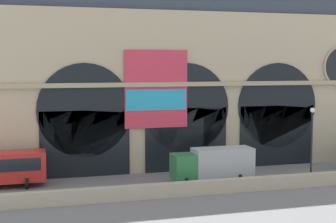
% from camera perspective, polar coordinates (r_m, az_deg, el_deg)
% --- Properties ---
extents(ground_plane, '(200.00, 200.00, 0.00)m').
position_cam_1_polar(ground_plane, '(46.65, 3.98, -7.94)').
color(ground_plane, slate).
extents(quay_parapet_wall, '(90.00, 0.70, 1.16)m').
position_cam_1_polar(quay_parapet_wall, '(42.55, 6.01, -8.46)').
color(quay_parapet_wall, '#B2A891').
rests_on(quay_parapet_wall, ground).
extents(station_building, '(42.54, 6.09, 19.88)m').
position_cam_1_polar(station_building, '(52.84, 1.17, 4.25)').
color(station_building, '#BCAD8C').
rests_on(station_building, ground).
extents(box_truck_center, '(7.50, 2.91, 3.12)m').
position_cam_1_polar(box_truck_center, '(46.10, 5.18, -5.94)').
color(box_truck_center, '#2D7A42').
rests_on(box_truck_center, ground).
extents(street_lamp_quayside, '(0.44, 0.44, 6.90)m').
position_cam_1_polar(street_lamp_quayside, '(46.58, 16.04, -2.64)').
color(street_lamp_quayside, black).
rests_on(street_lamp_quayside, ground).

